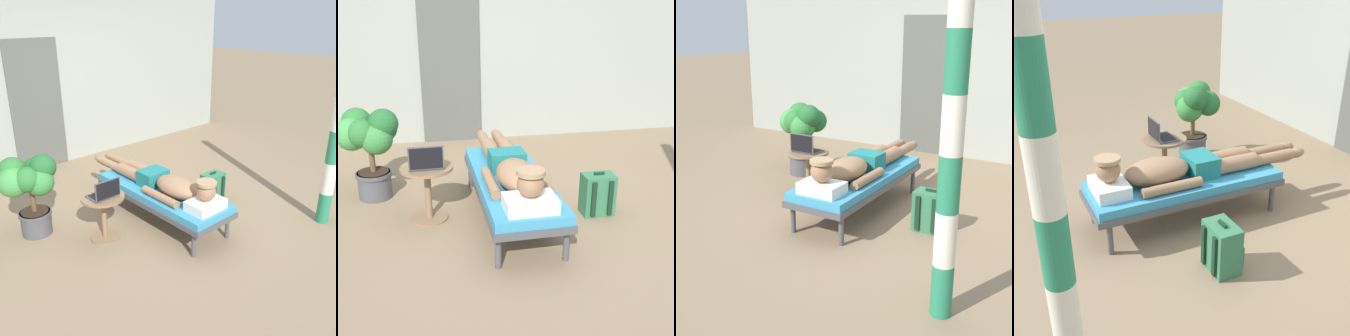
{
  "view_description": "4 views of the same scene",
  "coord_description": "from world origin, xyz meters",
  "views": [
    {
      "loc": [
        -2.89,
        -3.26,
        2.37
      ],
      "look_at": [
        -0.06,
        -0.15,
        0.65
      ],
      "focal_mm": 40.5,
      "sensor_mm": 36.0,
      "label": 1
    },
    {
      "loc": [
        -0.97,
        -3.77,
        1.9
      ],
      "look_at": [
        -0.24,
        -0.28,
        0.55
      ],
      "focal_mm": 46.33,
      "sensor_mm": 36.0,
      "label": 2
    },
    {
      "loc": [
        2.16,
        -4.35,
        1.96
      ],
      "look_at": [
        -0.31,
        -0.26,
        0.48
      ],
      "focal_mm": 51.05,
      "sensor_mm": 36.0,
      "label": 3
    },
    {
      "loc": [
        2.95,
        -1.7,
        2.13
      ],
      "look_at": [
        -0.28,
        -0.14,
        0.46
      ],
      "focal_mm": 45.03,
      "sensor_mm": 36.0,
      "label": 4
    }
  ],
  "objects": [
    {
      "name": "ground_plane",
      "position": [
        0.0,
        0.0,
        0.0
      ],
      "size": [
        40.0,
        40.0,
        0.0
      ],
      "primitive_type": "plane",
      "color": "#8C7256"
    },
    {
      "name": "lounge_chair",
      "position": [
        -0.18,
        -0.17,
        0.35
      ],
      "size": [
        0.64,
        1.82,
        0.42
      ],
      "color": "#4C4C51",
      "rests_on": "ground"
    },
    {
      "name": "person_reclining",
      "position": [
        -0.18,
        -0.21,
        0.52
      ],
      "size": [
        0.53,
        2.17,
        0.33
      ],
      "color": "white",
      "rests_on": "lounge_chair"
    },
    {
      "name": "side_table",
      "position": [
        -0.93,
        -0.04,
        0.36
      ],
      "size": [
        0.48,
        0.48,
        0.52
      ],
      "color": "#8C6B4C",
      "rests_on": "ground"
    },
    {
      "name": "laptop",
      "position": [
        -0.93,
        -0.09,
        0.58
      ],
      "size": [
        0.31,
        0.24,
        0.23
      ],
      "color": "#4C4C51",
      "rests_on": "side_table"
    },
    {
      "name": "backpack",
      "position": [
        0.66,
        -0.25,
        0.2
      ],
      "size": [
        0.3,
        0.26,
        0.42
      ],
      "color": "#33724C",
      "rests_on": "ground"
    },
    {
      "name": "potted_plant",
      "position": [
        -1.47,
        0.59,
        0.62
      ],
      "size": [
        0.63,
        0.54,
        0.94
      ],
      "color": "#4C4C51",
      "rests_on": "ground"
    },
    {
      "name": "porch_post",
      "position": [
        1.24,
        -1.53,
        1.35
      ],
      "size": [
        0.15,
        0.15,
        2.69
      ],
      "color": "#267F59",
      "rests_on": "ground"
    }
  ]
}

